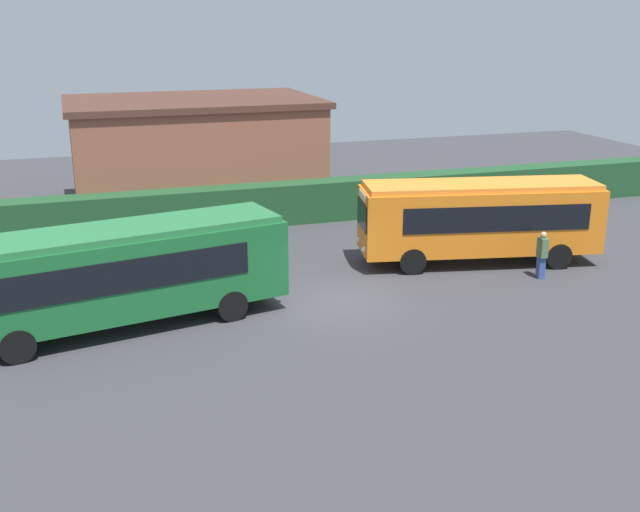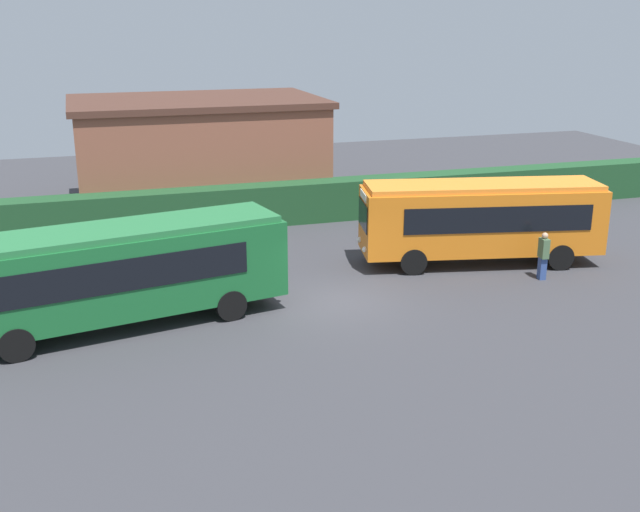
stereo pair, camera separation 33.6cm
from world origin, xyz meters
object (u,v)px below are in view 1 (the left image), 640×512
at_px(bus_orange, 479,217).
at_px(person_left, 25,277).
at_px(person_center, 542,254).
at_px(bus_green, 118,271).

distance_m(bus_orange, person_left, 16.62).
bearing_deg(bus_orange, person_left, 8.56).
distance_m(bus_orange, person_center, 2.86).
distance_m(bus_green, person_center, 15.02).
height_order(bus_green, bus_orange, bus_green).
relative_size(bus_orange, person_left, 5.49).
bearing_deg(person_center, bus_orange, 125.26).
relative_size(bus_green, person_center, 6.02).
height_order(bus_orange, person_left, bus_orange).
xyz_separation_m(person_left, person_center, (17.86, -3.28, 0.03)).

